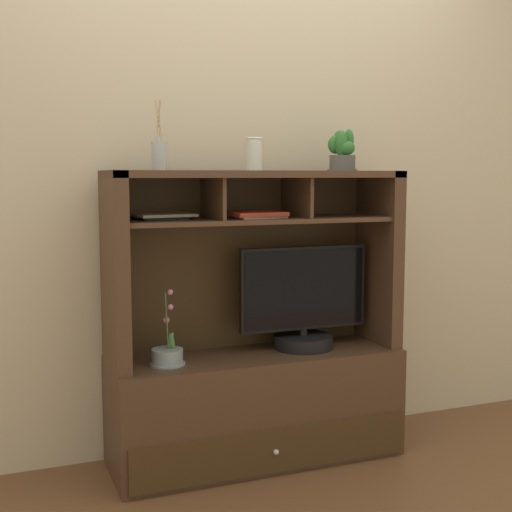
% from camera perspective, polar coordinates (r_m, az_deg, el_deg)
% --- Properties ---
extents(floor_plane, '(6.00, 6.00, 0.02)m').
position_cam_1_polar(floor_plane, '(3.32, 0.00, -16.30)').
color(floor_plane, brown).
rests_on(floor_plane, ground).
extents(back_wall, '(6.00, 0.02, 2.80)m').
position_cam_1_polar(back_wall, '(3.28, -1.58, 8.69)').
color(back_wall, beige).
rests_on(back_wall, ground).
extents(media_console, '(1.30, 0.46, 1.30)m').
position_cam_1_polar(media_console, '(3.18, -0.05, -9.30)').
color(media_console, '#472F1F').
rests_on(media_console, ground).
extents(tv_monitor, '(0.62, 0.27, 0.47)m').
position_cam_1_polar(tv_monitor, '(3.21, 3.90, -4.20)').
color(tv_monitor, black).
rests_on(tv_monitor, media_console).
extents(potted_orchid, '(0.15, 0.15, 0.32)m').
position_cam_1_polar(potted_orchid, '(2.98, -7.23, -8.05)').
color(potted_orchid, gray).
rests_on(potted_orchid, media_console).
extents(magazine_stack_left, '(0.27, 0.25, 0.02)m').
position_cam_1_polar(magazine_stack_left, '(2.98, -7.70, 3.26)').
color(magazine_stack_left, '#2D3D3B').
rests_on(magazine_stack_left, media_console).
extents(magazine_stack_centre, '(0.26, 0.23, 0.03)m').
position_cam_1_polar(magazine_stack_centre, '(3.04, -0.07, 3.39)').
color(magazine_stack_centre, beige).
rests_on(magazine_stack_centre, media_console).
extents(diffuser_bottle, '(0.06, 0.06, 0.29)m').
position_cam_1_polar(diffuser_bottle, '(2.95, -7.90, 8.14)').
color(diffuser_bottle, '#AAB1AD').
rests_on(diffuser_bottle, media_console).
extents(potted_succulent, '(0.14, 0.14, 0.19)m').
position_cam_1_polar(potted_succulent, '(3.24, 7.02, 8.38)').
color(potted_succulent, '#4F4F49').
rests_on(potted_succulent, media_console).
extents(ceramic_vase, '(0.07, 0.07, 0.14)m').
position_cam_1_polar(ceramic_vase, '(3.07, -0.12, 8.32)').
color(ceramic_vase, silver).
rests_on(ceramic_vase, media_console).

